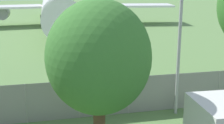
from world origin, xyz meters
name	(u,v)px	position (x,y,z in m)	size (l,w,h in m)	color
perimeter_fence	(79,99)	(0.00, 9.77, 0.98)	(56.07, 0.07, 1.96)	gray
airplane	(55,4)	(0.59, 43.92, 3.44)	(38.26, 46.17, 10.91)	white
tree_near_hangar	(99,58)	(0.38, 6.33, 3.88)	(3.93, 3.93, 6.06)	#4C3823
light_mast	(181,5)	(4.92, 9.21, 5.52)	(0.44, 0.44, 9.24)	#99999E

